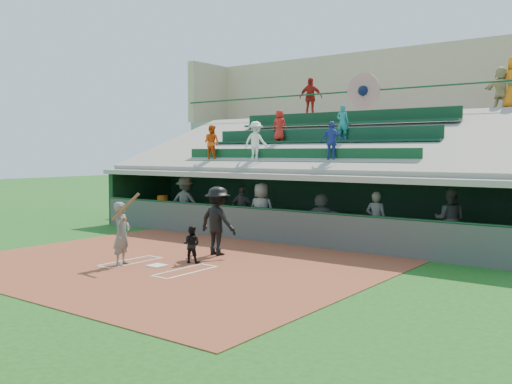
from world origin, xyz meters
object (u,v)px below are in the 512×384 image
Objects in this scene: catcher at (191,244)px; home_plate at (157,266)px; water_cooler at (163,201)px; white_table at (163,215)px; batter_at_plate at (122,233)px.

home_plate is at bearing 44.64° from catcher.
white_table is at bearing 136.75° from water_cooler.
water_cooler is at bearing 128.63° from batter_at_plate.
white_table is at bearing -59.93° from catcher.
white_table is (-6.11, 6.12, 0.38)m from home_plate.
water_cooler is (0.05, -0.05, 0.60)m from white_table.
home_plate is 8.66m from white_table.
home_plate is 0.22× the size of batter_at_plate.
water_cooler is at bearing -59.89° from catcher.
home_plate is 0.50× the size of white_table.
white_table is (-6.51, 5.23, -0.10)m from catcher.
home_plate is 8.63m from water_cooler.
batter_at_plate reaches higher than home_plate.
water_cooler is (-6.46, 5.18, 0.50)m from catcher.
batter_at_plate is 2.26× the size of white_table.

